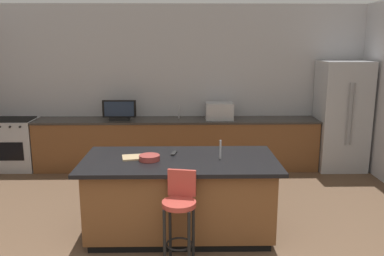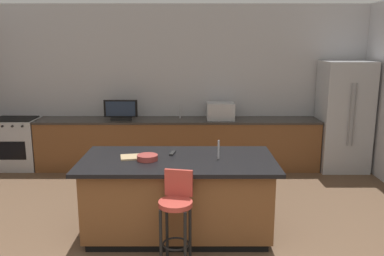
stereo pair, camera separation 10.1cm
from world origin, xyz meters
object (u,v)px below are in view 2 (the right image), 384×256
Objects in this scene: cutting_board at (137,157)px; bar_stool_center at (176,211)px; refrigerator at (343,116)px; cell_phone at (130,157)px; kitchen_island at (178,196)px; range_oven at (17,143)px; tv_monitor at (121,111)px; tv_remote at (172,153)px; fruit_bowl at (147,158)px; microwave at (220,111)px.

bar_stool_center is at bearing -57.11° from cutting_board.
cutting_board is (-3.30, -2.45, -0.02)m from refrigerator.
cell_phone is 0.09m from cutting_board.
range_oven is (-2.98, 2.55, -0.02)m from kitchen_island.
tv_monitor is at bearing 103.89° from cutting_board.
kitchen_island is 0.51m from tv_remote.
fruit_bowl is 1.39× the size of tv_remote.
bar_stool_center reaches higher than range_oven.
tv_monitor reaches higher than fruit_bowl.
tv_monitor is at bearing 119.74° from bar_stool_center.
microwave is at bearing 1.70° from tv_monitor.
cutting_board is at bearing -114.58° from microwave.
cutting_board is (0.61, -2.45, -0.12)m from tv_monitor.
microwave reaches higher than fruit_bowl.
fruit_bowl is at bearing -141.09° from refrigerator.
tv_monitor is 1.55× the size of cutting_board.
microwave reaches higher than kitchen_island.
refrigerator is at bearing 41.54° from kitchen_island.
microwave is 2.78m from cell_phone.
tv_remote is 0.43m from cutting_board.
kitchen_island is 0.60m from fruit_bowl.
cell_phone is at bearing 172.58° from cutting_board.
cutting_board is (2.50, -2.50, 0.48)m from range_oven.
refrigerator is (2.82, 2.50, 0.49)m from kitchen_island.
microwave is 2.82× the size of tv_remote.
microwave reaches higher than range_oven.
bar_stool_center is at bearing -47.44° from range_oven.
microwave is at bearing 65.42° from cutting_board.
microwave is 0.82× the size of tv_monitor.
tv_monitor is at bearing -1.53° from range_oven.
kitchen_island is 0.67m from cutting_board.
bar_stool_center is 2.62× the size of cutting_board.
refrigerator is 4.07m from fruit_bowl.
bar_stool_center is 5.80× the size of tv_remote.
fruit_bowl is 0.25m from cell_phone.
cell_phone reaches higher than kitchen_island.
cutting_board is at bearing 141.09° from fruit_bowl.
kitchen_island is 5.96× the size of cutting_board.
tv_remote is (-0.07, 0.21, 0.46)m from kitchen_island.
tv_monitor reaches higher than range_oven.
bar_stool_center is 0.82m from fruit_bowl.
refrigerator is 3.29× the size of tv_monitor.
cell_phone is at bearing -144.28° from refrigerator.
bar_stool_center is (-0.66, -3.25, -0.45)m from microwave.
bar_stool_center reaches higher than tv_remote.
cell_phone is at bearing -153.34° from tv_remote.
tv_monitor is at bearing -178.30° from microwave.
kitchen_island is at bearing -66.60° from tv_monitor.
refrigerator reaches higher than fruit_bowl.
tv_monitor is at bearing 106.13° from fruit_bowl.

